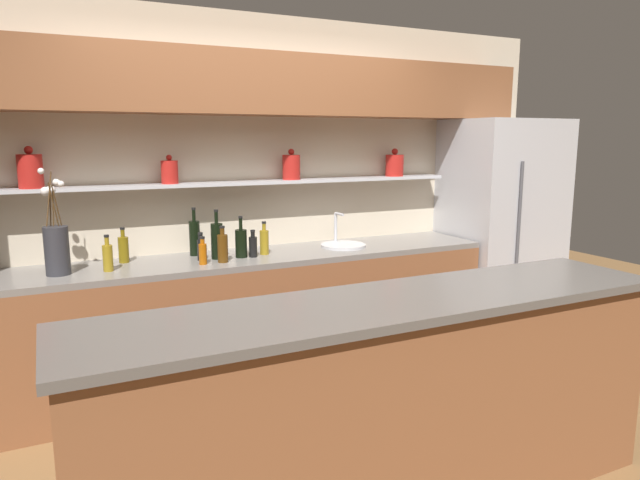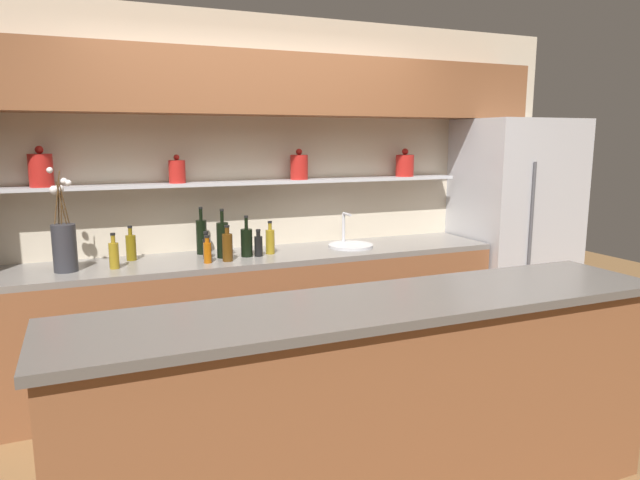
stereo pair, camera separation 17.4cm
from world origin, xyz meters
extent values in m
plane|color=brown|center=(0.00, 0.00, 0.00)|extent=(12.00, 12.00, 0.00)
cube|color=beige|center=(0.00, 1.60, 1.30)|extent=(5.20, 0.10, 2.60)
cube|color=#B7B7BC|center=(-0.11, 1.46, 1.41)|extent=(3.49, 0.18, 0.02)
cylinder|color=#AD1E19|center=(-1.41, 1.45, 1.52)|extent=(0.14, 0.14, 0.21)
sphere|color=#AD1E19|center=(-1.41, 1.45, 1.65)|extent=(0.05, 0.05, 0.05)
cylinder|color=#AD1E19|center=(-0.57, 1.45, 1.50)|extent=(0.11, 0.11, 0.15)
sphere|color=#AD1E19|center=(-0.57, 1.45, 1.59)|extent=(0.04, 0.04, 0.04)
cylinder|color=#AD1E19|center=(0.32, 1.45, 1.51)|extent=(0.13, 0.13, 0.18)
sphere|color=#AD1E19|center=(0.32, 1.45, 1.62)|extent=(0.05, 0.05, 0.05)
cylinder|color=#AD1E19|center=(1.23, 1.45, 1.51)|extent=(0.14, 0.14, 0.17)
sphere|color=#AD1E19|center=(1.23, 1.45, 1.62)|extent=(0.05, 0.05, 0.05)
cube|color=brown|center=(0.00, 1.38, 2.09)|extent=(4.42, 0.34, 0.42)
cube|color=brown|center=(-0.11, 1.24, 0.44)|extent=(3.59, 0.62, 0.88)
cube|color=slate|center=(-0.11, 1.24, 0.90)|extent=(3.59, 0.62, 0.04)
cube|color=brown|center=(0.00, -0.41, 0.49)|extent=(2.76, 0.55, 0.98)
cube|color=#56514C|center=(0.00, -0.41, 1.00)|extent=(2.82, 0.61, 0.04)
cube|color=#B7B7BC|center=(2.15, 1.20, 0.94)|extent=(0.89, 0.70, 1.88)
cylinder|color=#4C4C51|center=(1.99, 0.83, 1.03)|extent=(0.02, 0.02, 1.03)
cylinder|color=#2D2D33|center=(-1.30, 1.20, 1.07)|extent=(0.14, 0.14, 0.29)
cylinder|color=#4C3319|center=(-1.32, 1.22, 1.37)|extent=(0.05, 0.06, 0.32)
sphere|color=silver|center=(-1.35, 1.25, 1.53)|extent=(0.04, 0.04, 0.04)
cylinder|color=#4C3319|center=(-1.32, 1.23, 1.31)|extent=(0.02, 0.01, 0.20)
sphere|color=silver|center=(-1.34, 1.26, 1.41)|extent=(0.05, 0.05, 0.05)
cylinder|color=#4C3319|center=(-1.31, 1.22, 1.32)|extent=(0.02, 0.01, 0.21)
sphere|color=silver|center=(-1.31, 1.26, 1.42)|extent=(0.05, 0.05, 0.05)
cylinder|color=#4C3319|center=(-1.29, 1.19, 1.34)|extent=(0.04, 0.05, 0.25)
sphere|color=silver|center=(-1.25, 1.16, 1.46)|extent=(0.04, 0.04, 0.04)
cylinder|color=#4C3319|center=(-1.30, 1.20, 1.34)|extent=(0.04, 0.04, 0.26)
sphere|color=silver|center=(-1.28, 1.17, 1.47)|extent=(0.04, 0.04, 0.04)
cylinder|color=#B7B7BC|center=(0.65, 1.24, 0.93)|extent=(0.34, 0.34, 0.02)
cylinder|color=#B7B7BC|center=(0.65, 1.37, 1.05)|extent=(0.02, 0.02, 0.22)
cylinder|color=#B7B7BC|center=(0.65, 1.31, 1.16)|extent=(0.02, 0.12, 0.02)
cylinder|color=black|center=(-0.32, 1.23, 1.04)|extent=(0.08, 0.08, 0.24)
cylinder|color=black|center=(-0.32, 1.23, 1.20)|extent=(0.02, 0.02, 0.08)
cylinder|color=black|center=(-0.32, 1.23, 1.25)|extent=(0.03, 0.03, 0.01)
cylinder|color=brown|center=(-0.91, 1.38, 1.00)|extent=(0.07, 0.07, 0.17)
cylinder|color=brown|center=(-0.91, 1.38, 1.11)|extent=(0.03, 0.03, 0.05)
cylinder|color=black|center=(-0.91, 1.38, 1.15)|extent=(0.03, 0.03, 0.01)
cylinder|color=black|center=(-0.43, 1.41, 1.04)|extent=(0.07, 0.07, 0.24)
cylinder|color=black|center=(-0.43, 1.41, 1.20)|extent=(0.02, 0.02, 0.08)
cylinder|color=black|center=(-0.43, 1.41, 1.25)|extent=(0.03, 0.03, 0.01)
cylinder|color=#4C2D0C|center=(-0.32, 1.11, 1.01)|extent=(0.07, 0.07, 0.18)
cylinder|color=#4C2D0C|center=(-0.32, 1.11, 1.12)|extent=(0.03, 0.03, 0.04)
cylinder|color=black|center=(-0.32, 1.11, 1.15)|extent=(0.03, 0.03, 0.01)
cylinder|color=black|center=(-0.16, 1.20, 1.01)|extent=(0.08, 0.08, 0.19)
cylinder|color=black|center=(-0.16, 1.20, 1.15)|extent=(0.02, 0.02, 0.08)
cylinder|color=black|center=(-0.16, 1.20, 1.20)|extent=(0.03, 0.03, 0.01)
cylinder|color=olive|center=(0.01, 1.23, 1.00)|extent=(0.06, 0.06, 0.17)
cylinder|color=olive|center=(0.01, 1.23, 1.11)|extent=(0.03, 0.03, 0.05)
cylinder|color=black|center=(0.01, 1.23, 1.15)|extent=(0.03, 0.03, 0.01)
cylinder|color=olive|center=(-1.03, 1.16, 1.00)|extent=(0.06, 0.06, 0.16)
cylinder|color=olive|center=(-1.03, 1.16, 1.11)|extent=(0.03, 0.03, 0.05)
cylinder|color=black|center=(-1.03, 1.16, 1.14)|extent=(0.03, 0.03, 0.01)
cylinder|color=black|center=(-0.09, 1.18, 0.99)|extent=(0.06, 0.06, 0.14)
cylinder|color=black|center=(-0.09, 1.18, 1.08)|extent=(0.03, 0.03, 0.04)
cylinder|color=black|center=(-0.09, 1.18, 1.10)|extent=(0.03, 0.03, 0.01)
cylinder|color=#9E4C0A|center=(-0.46, 1.10, 0.99)|extent=(0.05, 0.05, 0.13)
cylinder|color=#9E4C0A|center=(-0.46, 1.10, 1.07)|extent=(0.03, 0.03, 0.04)
cylinder|color=black|center=(-0.46, 1.10, 1.10)|extent=(0.03, 0.03, 0.01)
cylinder|color=black|center=(-0.44, 1.23, 0.99)|extent=(0.05, 0.05, 0.14)
cylinder|color=black|center=(-0.44, 1.23, 1.08)|extent=(0.03, 0.03, 0.04)
cylinder|color=black|center=(-0.44, 1.23, 1.10)|extent=(0.03, 0.03, 0.01)
camera|label=1|loc=(-1.35, -2.46, 1.72)|focal=32.00mm
camera|label=2|loc=(-1.19, -2.53, 1.72)|focal=32.00mm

